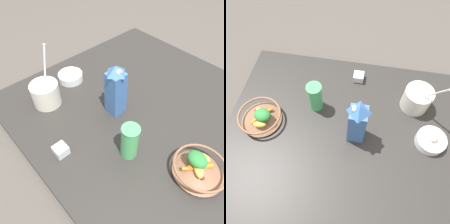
{
  "view_description": "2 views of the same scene",
  "coord_description": "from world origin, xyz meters",
  "views": [
    {
      "loc": [
        -0.61,
        -0.47,
        0.78
      ],
      "look_at": [
        -0.2,
        -0.02,
        0.13
      ],
      "focal_mm": 35.0,
      "sensor_mm": 36.0,
      "label": 1
    },
    {
      "loc": [
        0.29,
        0.04,
        0.95
      ],
      "look_at": [
        -0.19,
        -0.05,
        0.1
      ],
      "focal_mm": 35.0,
      "sensor_mm": 36.0,
      "label": 2
    }
  ],
  "objects": [
    {
      "name": "garlic_bowl",
      "position": [
        -0.14,
        0.37,
        0.06
      ],
      "size": [
        0.13,
        0.13,
        0.07
      ],
      "color": "white",
      "rests_on": "countertop"
    },
    {
      "name": "yogurt_tub",
      "position": [
        -0.33,
        0.3,
        0.1
      ],
      "size": [
        0.16,
        0.14,
        0.26
      ],
      "color": "silver",
      "rests_on": "countertop"
    },
    {
      "name": "milk_carton",
      "position": [
        -0.12,
        0.05,
        0.16
      ],
      "size": [
        0.07,
        0.07,
        0.25
      ],
      "color": "#3D6BB2",
      "rests_on": "countertop"
    },
    {
      "name": "ground_plane",
      "position": [
        0.0,
        0.0,
        0.0
      ],
      "size": [
        6.0,
        6.0,
        0.0
      ],
      "primitive_type": "plane",
      "color": "#4C4742"
    },
    {
      "name": "drinking_cup",
      "position": [
        -0.24,
        -0.16,
        0.11
      ],
      "size": [
        0.07,
        0.07,
        0.15
      ],
      "color": "#4CB266",
      "rests_on": "countertop"
    },
    {
      "name": "spice_jar",
      "position": [
        -0.44,
        0.02,
        0.05
      ],
      "size": [
        0.05,
        0.05,
        0.04
      ],
      "color": "silver",
      "rests_on": "countertop"
    },
    {
      "name": "countertop",
      "position": [
        0.0,
        0.0,
        0.02
      ],
      "size": [
        1.11,
        1.11,
        0.03
      ],
      "color": "#2D2B28",
      "rests_on": "ground_plane"
    },
    {
      "name": "fruit_bowl",
      "position": [
        -0.12,
        -0.39,
        0.07
      ],
      "size": [
        0.2,
        0.2,
        0.09
      ],
      "color": "brown",
      "rests_on": "countertop"
    }
  ]
}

